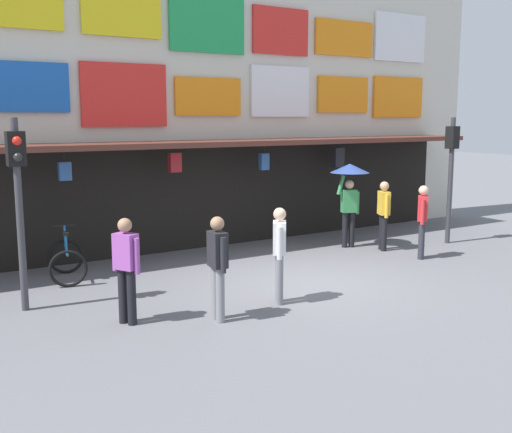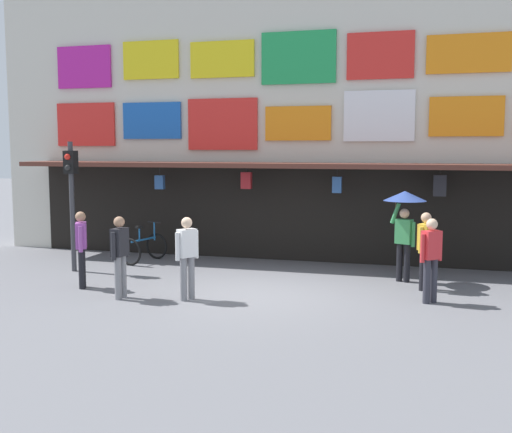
% 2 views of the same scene
% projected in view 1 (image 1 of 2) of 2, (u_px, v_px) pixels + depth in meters
% --- Properties ---
extents(ground_plane, '(80.00, 80.00, 0.00)m').
position_uv_depth(ground_plane, '(305.00, 282.00, 12.08)').
color(ground_plane, slate).
extents(shopfront, '(18.00, 2.60, 8.00)m').
position_uv_depth(shopfront, '(197.00, 86.00, 15.26)').
color(shopfront, beige).
rests_on(shopfront, ground).
extents(traffic_light_near, '(0.28, 0.33, 3.20)m').
position_uv_depth(traffic_light_near, '(18.00, 183.00, 9.97)').
color(traffic_light_near, '#38383D').
rests_on(traffic_light_near, ground).
extents(traffic_light_far, '(0.31, 0.34, 3.20)m').
position_uv_depth(traffic_light_far, '(451.00, 160.00, 15.50)').
color(traffic_light_far, '#38383D').
rests_on(traffic_light_far, ground).
extents(bicycle_parked, '(0.96, 1.29, 1.05)m').
position_uv_depth(bicycle_parked, '(67.00, 261.00, 12.16)').
color(bicycle_parked, black).
rests_on(bicycle_parked, ground).
extents(pedestrian_in_blue, '(0.36, 0.48, 1.68)m').
position_uv_depth(pedestrian_in_blue, '(126.00, 265.00, 9.49)').
color(pedestrian_in_blue, black).
rests_on(pedestrian_in_blue, ground).
extents(pedestrian_in_white, '(0.25, 0.53, 1.68)m').
position_uv_depth(pedestrian_in_white, '(218.00, 263.00, 9.63)').
color(pedestrian_in_white, gray).
rests_on(pedestrian_in_white, ground).
extents(pedestrian_in_yellow, '(0.36, 0.49, 1.68)m').
position_uv_depth(pedestrian_in_yellow, '(384.00, 212.00, 14.82)').
color(pedestrian_in_yellow, black).
rests_on(pedestrian_in_yellow, ground).
extents(pedestrian_in_green, '(0.39, 0.45, 1.68)m').
position_uv_depth(pedestrian_in_green, '(279.00, 250.00, 10.56)').
color(pedestrian_in_green, gray).
rests_on(pedestrian_in_green, ground).
extents(pedestrian_in_red, '(0.42, 0.41, 1.68)m').
position_uv_depth(pedestrian_in_red, '(422.00, 218.00, 13.95)').
color(pedestrian_in_red, '#2D2D38').
rests_on(pedestrian_in_red, ground).
extents(pedestrian_with_umbrella, '(0.96, 0.96, 2.08)m').
position_uv_depth(pedestrian_with_umbrella, '(349.00, 182.00, 15.06)').
color(pedestrian_with_umbrella, black).
rests_on(pedestrian_with_umbrella, ground).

